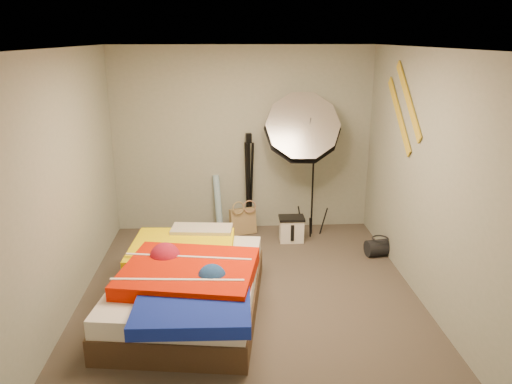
{
  "coord_description": "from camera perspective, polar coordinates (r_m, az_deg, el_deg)",
  "views": [
    {
      "loc": [
        -0.21,
        -4.66,
        2.6
      ],
      "look_at": [
        0.1,
        0.6,
        0.95
      ],
      "focal_mm": 35.0,
      "sensor_mm": 36.0,
      "label": 1
    }
  ],
  "objects": [
    {
      "name": "bed",
      "position": [
        4.99,
        -7.73,
        -10.47
      ],
      "size": [
        1.57,
        2.16,
        0.56
      ],
      "color": "#473121",
      "rests_on": "floor"
    },
    {
      "name": "wall_left",
      "position": [
        5.09,
        -20.84,
        0.84
      ],
      "size": [
        0.0,
        4.0,
        4.0
      ],
      "primitive_type": "plane",
      "rotation": [
        1.57,
        0.0,
        1.57
      ],
      "color": "#9A9D8E",
      "rests_on": "floor"
    },
    {
      "name": "wall_stripe_upper",
      "position": [
        5.65,
        17.02,
        10.02
      ],
      "size": [
        0.02,
        0.91,
        0.78
      ],
      "primitive_type": "cube",
      "rotation": [
        0.7,
        0.0,
        0.0
      ],
      "color": "gold",
      "rests_on": "wall_right"
    },
    {
      "name": "camera_tripod",
      "position": [
        6.79,
        -0.84,
        1.87
      ],
      "size": [
        0.08,
        0.08,
        1.37
      ],
      "color": "black",
      "rests_on": "floor"
    },
    {
      "name": "wrapping_roll",
      "position": [
        6.92,
        -4.35,
        -1.29
      ],
      "size": [
        0.16,
        0.24,
        0.78
      ],
      "primitive_type": "cylinder",
      "rotation": [
        -0.17,
        0.0,
        0.37
      ],
      "color": "#4C99C2",
      "rests_on": "floor"
    },
    {
      "name": "wall_stripe_lower",
      "position": [
        5.9,
        16.03,
        8.44
      ],
      "size": [
        0.02,
        0.91,
        0.78
      ],
      "primitive_type": "cube",
      "rotation": [
        0.7,
        0.0,
        0.0
      ],
      "color": "gold",
      "rests_on": "wall_right"
    },
    {
      "name": "floor",
      "position": [
        5.34,
        -0.71,
        -11.74
      ],
      "size": [
        4.0,
        4.0,
        0.0
      ],
      "primitive_type": "plane",
      "color": "#4A4238",
      "rests_on": "ground"
    },
    {
      "name": "wall_right",
      "position": [
        5.23,
        18.75,
        1.49
      ],
      "size": [
        0.0,
        4.0,
        4.0
      ],
      "primitive_type": "plane",
      "rotation": [
        1.57,
        0.0,
        -1.57
      ],
      "color": "#9A9D8E",
      "rests_on": "floor"
    },
    {
      "name": "duffel_bag",
      "position": [
        6.39,
        13.93,
        -6.18
      ],
      "size": [
        0.36,
        0.26,
        0.21
      ],
      "primitive_type": "cylinder",
      "rotation": [
        0.0,
        1.57,
        0.16
      ],
      "color": "black",
      "rests_on": "floor"
    },
    {
      "name": "wall_front",
      "position": [
        2.99,
        0.99,
        -9.46
      ],
      "size": [
        3.5,
        0.0,
        3.5
      ],
      "primitive_type": "plane",
      "rotation": [
        -1.57,
        0.0,
        0.0
      ],
      "color": "#9A9D8E",
      "rests_on": "floor"
    },
    {
      "name": "photo_umbrella",
      "position": [
        6.4,
        5.3,
        7.1
      ],
      "size": [
        1.22,
        0.94,
        2.04
      ],
      "color": "black",
      "rests_on": "floor"
    },
    {
      "name": "tote_bag",
      "position": [
        6.84,
        -1.52,
        -3.37
      ],
      "size": [
        0.38,
        0.25,
        0.37
      ],
      "primitive_type": "cube",
      "rotation": [
        -0.14,
        0.0,
        0.29
      ],
      "color": "tan",
      "rests_on": "floor"
    },
    {
      "name": "wall_back",
      "position": [
        6.8,
        -1.53,
        5.93
      ],
      "size": [
        3.5,
        0.0,
        3.5
      ],
      "primitive_type": "plane",
      "rotation": [
        1.57,
        0.0,
        0.0
      ],
      "color": "#9A9D8E",
      "rests_on": "floor"
    },
    {
      "name": "camera_case",
      "position": [
        6.62,
        4.06,
        -4.34
      ],
      "size": [
        0.31,
        0.22,
        0.31
      ],
      "primitive_type": "cube",
      "rotation": [
        0.0,
        0.0,
        -0.01
      ],
      "color": "white",
      "rests_on": "floor"
    },
    {
      "name": "ceiling",
      "position": [
        4.67,
        -0.83,
        16.15
      ],
      "size": [
        4.0,
        4.0,
        0.0
      ],
      "primitive_type": "plane",
      "rotation": [
        3.14,
        0.0,
        0.0
      ],
      "color": "silver",
      "rests_on": "wall_back"
    }
  ]
}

